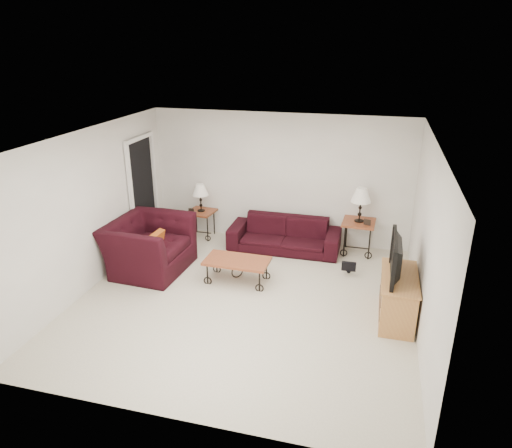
{
  "coord_description": "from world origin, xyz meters",
  "views": [
    {
      "loc": [
        1.75,
        -5.99,
        3.73
      ],
      "look_at": [
        0.0,
        0.7,
        1.0
      ],
      "focal_mm": 32.81,
      "sensor_mm": 36.0,
      "label": 1
    }
  ],
  "objects_px": {
    "armchair": "(149,245)",
    "television": "(401,258)",
    "tv_stand": "(397,297)",
    "side_table_right": "(358,237)",
    "lamp_left": "(201,198)",
    "side_table_left": "(202,224)",
    "coffee_table": "(237,271)",
    "sofa": "(284,234)",
    "lamp_right": "(360,205)",
    "backpack": "(349,261)"
  },
  "relations": [
    {
      "from": "side_table_right",
      "to": "coffee_table",
      "type": "bearing_deg",
      "value": -138.53
    },
    {
      "from": "lamp_left",
      "to": "backpack",
      "type": "height_order",
      "value": "lamp_left"
    },
    {
      "from": "lamp_right",
      "to": "backpack",
      "type": "xyz_separation_m",
      "value": [
        -0.08,
        -0.87,
        -0.72
      ]
    },
    {
      "from": "lamp_left",
      "to": "side_table_right",
      "type": "bearing_deg",
      "value": -0.0
    },
    {
      "from": "lamp_right",
      "to": "tv_stand",
      "type": "bearing_deg",
      "value": -72.22
    },
    {
      "from": "sofa",
      "to": "backpack",
      "type": "bearing_deg",
      "value": -28.66
    },
    {
      "from": "sofa",
      "to": "television",
      "type": "relative_size",
      "value": 2.08
    },
    {
      "from": "lamp_right",
      "to": "tv_stand",
      "type": "height_order",
      "value": "lamp_right"
    },
    {
      "from": "sofa",
      "to": "television",
      "type": "height_order",
      "value": "television"
    },
    {
      "from": "side_table_left",
      "to": "tv_stand",
      "type": "bearing_deg",
      "value": -29.2
    },
    {
      "from": "sofa",
      "to": "armchair",
      "type": "relative_size",
      "value": 1.51
    },
    {
      "from": "sofa",
      "to": "backpack",
      "type": "xyz_separation_m",
      "value": [
        1.27,
        -0.69,
        -0.07
      ]
    },
    {
      "from": "lamp_right",
      "to": "sofa",
      "type": "bearing_deg",
      "value": -172.4
    },
    {
      "from": "lamp_left",
      "to": "armchair",
      "type": "bearing_deg",
      "value": -102.53
    },
    {
      "from": "coffee_table",
      "to": "armchair",
      "type": "height_order",
      "value": "armchair"
    },
    {
      "from": "sofa",
      "to": "lamp_left",
      "type": "xyz_separation_m",
      "value": [
        -1.73,
        0.18,
        0.53
      ]
    },
    {
      "from": "sofa",
      "to": "armchair",
      "type": "height_order",
      "value": "armchair"
    },
    {
      "from": "lamp_right",
      "to": "television",
      "type": "distance_m",
      "value": 2.2
    },
    {
      "from": "tv_stand",
      "to": "side_table_right",
      "type": "bearing_deg",
      "value": 107.78
    },
    {
      "from": "side_table_left",
      "to": "armchair",
      "type": "xyz_separation_m",
      "value": [
        -0.35,
        -1.58,
        0.17
      ]
    },
    {
      "from": "armchair",
      "to": "television",
      "type": "bearing_deg",
      "value": -93.83
    },
    {
      "from": "side_table_right",
      "to": "television",
      "type": "distance_m",
      "value": 2.29
    },
    {
      "from": "sofa",
      "to": "coffee_table",
      "type": "height_order",
      "value": "sofa"
    },
    {
      "from": "lamp_right",
      "to": "television",
      "type": "bearing_deg",
      "value": -72.71
    },
    {
      "from": "armchair",
      "to": "lamp_right",
      "type": "bearing_deg",
      "value": -61.89
    },
    {
      "from": "sofa",
      "to": "side_table_right",
      "type": "bearing_deg",
      "value": 7.6
    },
    {
      "from": "lamp_left",
      "to": "lamp_right",
      "type": "relative_size",
      "value": 0.87
    },
    {
      "from": "coffee_table",
      "to": "television",
      "type": "distance_m",
      "value": 2.65
    },
    {
      "from": "side_table_left",
      "to": "armchair",
      "type": "relative_size",
      "value": 0.4
    },
    {
      "from": "backpack",
      "to": "side_table_right",
      "type": "bearing_deg",
      "value": 78.62
    },
    {
      "from": "side_table_right",
      "to": "coffee_table",
      "type": "height_order",
      "value": "side_table_right"
    },
    {
      "from": "side_table_left",
      "to": "backpack",
      "type": "height_order",
      "value": "side_table_left"
    },
    {
      "from": "side_table_right",
      "to": "armchair",
      "type": "relative_size",
      "value": 0.46
    },
    {
      "from": "side_table_right",
      "to": "tv_stand",
      "type": "height_order",
      "value": "tv_stand"
    },
    {
      "from": "side_table_right",
      "to": "television",
      "type": "bearing_deg",
      "value": -72.71
    },
    {
      "from": "side_table_left",
      "to": "lamp_right",
      "type": "xyz_separation_m",
      "value": [
        3.08,
        -0.0,
        0.68
      ]
    },
    {
      "from": "side_table_left",
      "to": "backpack",
      "type": "relative_size",
      "value": 1.17
    },
    {
      "from": "side_table_left",
      "to": "television",
      "type": "xyz_separation_m",
      "value": [
        3.73,
        -2.1,
        0.68
      ]
    },
    {
      "from": "coffee_table",
      "to": "side_table_left",
      "type": "bearing_deg",
      "value": 127.21
    },
    {
      "from": "tv_stand",
      "to": "television",
      "type": "height_order",
      "value": "television"
    },
    {
      "from": "tv_stand",
      "to": "coffee_table",
      "type": "bearing_deg",
      "value": 169.46
    },
    {
      "from": "armchair",
      "to": "tv_stand",
      "type": "bearing_deg",
      "value": -93.8
    },
    {
      "from": "side_table_right",
      "to": "sofa",
      "type": "bearing_deg",
      "value": -172.4
    },
    {
      "from": "coffee_table",
      "to": "tv_stand",
      "type": "xyz_separation_m",
      "value": [
        2.52,
        -0.47,
        0.14
      ]
    },
    {
      "from": "sofa",
      "to": "lamp_right",
      "type": "distance_m",
      "value": 1.51
    },
    {
      "from": "backpack",
      "to": "tv_stand",
      "type": "bearing_deg",
      "value": -64.65
    },
    {
      "from": "side_table_left",
      "to": "backpack",
      "type": "distance_m",
      "value": 3.13
    },
    {
      "from": "sofa",
      "to": "lamp_right",
      "type": "xyz_separation_m",
      "value": [
        1.35,
        0.18,
        0.65
      ]
    },
    {
      "from": "lamp_right",
      "to": "backpack",
      "type": "relative_size",
      "value": 1.35
    },
    {
      "from": "side_table_right",
      "to": "backpack",
      "type": "height_order",
      "value": "side_table_right"
    }
  ]
}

